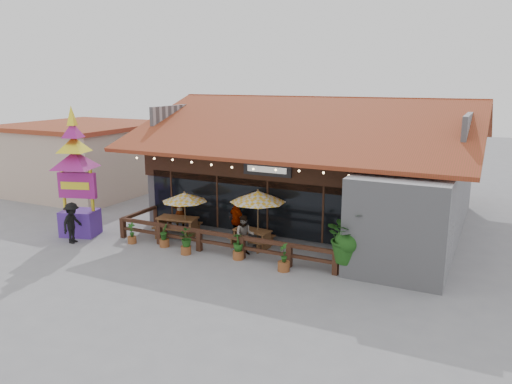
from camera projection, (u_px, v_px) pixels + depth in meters
The scene contains 19 objects.
ground at pixel (259, 256), 19.92m from camera, with size 100.00×100.00×0.00m, color gray.
restaurant_building at pixel (321, 175), 25.10m from camera, with size 15.50×14.73×6.09m.
patio_railing at pixel (207, 236), 20.52m from camera, with size 10.00×2.60×0.92m.
neighbor_building at pixel (85, 157), 31.16m from camera, with size 8.40×8.40×4.22m.
umbrella_left at pixel (185, 197), 21.82m from camera, with size 2.66×2.66×2.14m.
umbrella_right at pixel (258, 197), 20.53m from camera, with size 2.97×2.97×2.50m.
picnic_table_left at pixel (178, 223), 22.41m from camera, with size 1.99×1.78×0.86m.
picnic_table_right at pixel (252, 235), 20.96m from camera, with size 1.67×1.47×0.75m.
thai_sign_tower at pixel (75, 163), 21.92m from camera, with size 2.89×2.89×6.25m.
tropical_plant at pixel (348, 238), 17.82m from camera, with size 2.26×2.29×2.40m.
diner_a at pixel (180, 212), 23.34m from camera, with size 0.60×0.40×1.66m, color #3B1E12.
diner_b at pixel (245, 235), 19.96m from camera, with size 0.79×0.61×1.62m, color #3B1E12.
diner_c at pixel (237, 220), 21.58m from camera, with size 1.11×0.46×1.89m, color #3B1E12.
pedestrian at pixel (72, 223), 21.38m from camera, with size 1.15×0.66×1.78m, color black.
planter_a at pixel (132, 235), 21.42m from camera, with size 0.38×0.38×0.92m.
planter_b at pixel (164, 236), 20.97m from camera, with size 0.41×0.41×1.01m.
planter_c at pixel (186, 240), 20.05m from camera, with size 0.69×0.62×1.03m.
planter_d at pixel (238, 247), 19.50m from camera, with size 0.51×0.51×1.07m.
planter_e at pixel (284, 259), 18.31m from camera, with size 0.44×0.47×1.09m.
Camera 1 is at (8.21, -16.96, 6.94)m, focal length 35.00 mm.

